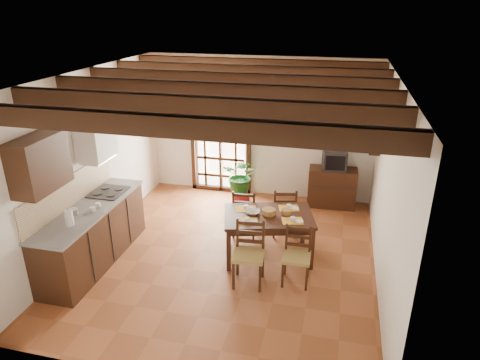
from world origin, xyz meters
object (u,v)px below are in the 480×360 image
(kitchen_counter, at_px, (93,234))
(chair_near_right, at_px, (296,266))
(dining_table, at_px, (268,220))
(pendant_lamp, at_px, (272,127))
(chair_far_right, at_px, (284,220))
(potted_plant, at_px, (241,175))
(chair_far_left, at_px, (245,220))
(crt_tv, at_px, (334,160))
(chair_near_left, at_px, (249,265))
(sideboard, at_px, (332,187))

(kitchen_counter, relative_size, chair_near_right, 2.68)
(dining_table, height_order, chair_near_right, chair_near_right)
(kitchen_counter, distance_m, pendant_lamp, 3.14)
(kitchen_counter, height_order, dining_table, kitchen_counter)
(chair_far_right, height_order, potted_plant, potted_plant)
(chair_far_left, xyz_separation_m, crt_tv, (1.40, 1.50, 0.69))
(kitchen_counter, bearing_deg, chair_near_left, -0.04)
(kitchen_counter, height_order, sideboard, kitchen_counter)
(dining_table, relative_size, chair_far_left, 1.76)
(chair_near_right, height_order, pendant_lamp, pendant_lamp)
(chair_near_left, xyz_separation_m, crt_tv, (1.03, 2.82, 0.67))
(potted_plant, bearing_deg, chair_far_right, -47.28)
(chair_near_right, distance_m, chair_far_left, 1.53)
(kitchen_counter, relative_size, chair_far_right, 2.56)
(chair_near_right, xyz_separation_m, pendant_lamp, (-0.51, 0.68, 1.81))
(chair_near_left, distance_m, chair_far_right, 1.53)
(kitchen_counter, height_order, crt_tv, kitchen_counter)
(crt_tv, bearing_deg, potted_plant, -179.58)
(dining_table, xyz_separation_m, crt_tv, (0.89, 2.07, 0.33))
(chair_far_right, bearing_deg, potted_plant, -58.88)
(chair_far_left, xyz_separation_m, chair_far_right, (0.65, 0.17, 0.00))
(chair_near_left, height_order, crt_tv, crt_tv)
(sideboard, distance_m, pendant_lamp, 2.75)
(chair_near_right, relative_size, crt_tv, 1.74)
(chair_near_right, height_order, chair_far_right, chair_far_right)
(chair_near_left, relative_size, crt_tv, 1.93)
(chair_far_left, distance_m, pendant_lamp, 1.94)
(chair_near_left, relative_size, chair_far_left, 1.08)
(dining_table, distance_m, pendant_lamp, 1.45)
(chair_far_right, relative_size, potted_plant, 0.45)
(kitchen_counter, xyz_separation_m, chair_far_right, (2.71, 1.50, -0.20))
(chair_near_right, bearing_deg, kitchen_counter, -177.83)
(pendant_lamp, bearing_deg, sideboard, 65.73)
(potted_plant, bearing_deg, chair_near_right, -60.44)
(chair_near_right, relative_size, chair_far_left, 0.97)
(dining_table, distance_m, chair_far_left, 0.85)
(chair_near_left, bearing_deg, chair_far_right, 74.43)
(potted_plant, bearing_deg, dining_table, -64.84)
(chair_near_right, bearing_deg, crt_tv, 80.68)
(chair_near_left, bearing_deg, crt_tv, 65.15)
(kitchen_counter, height_order, chair_near_left, kitchen_counter)
(chair_near_left, distance_m, crt_tv, 3.08)
(pendant_lamp, bearing_deg, chair_near_left, -99.57)
(chair_far_right, bearing_deg, sideboard, -130.96)
(sideboard, xyz_separation_m, crt_tv, (0.00, -0.01, 0.58))
(chair_near_left, height_order, chair_far_right, chair_near_left)
(sideboard, bearing_deg, kitchen_counter, -143.16)
(sideboard, bearing_deg, potted_plant, -174.88)
(crt_tv, bearing_deg, chair_near_right, -105.24)
(chair_far_right, bearing_deg, crt_tv, -131.07)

